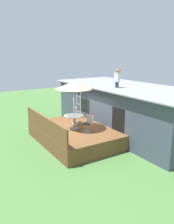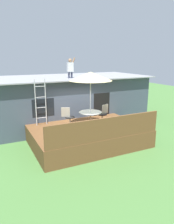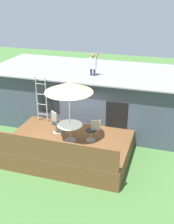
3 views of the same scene
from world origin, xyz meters
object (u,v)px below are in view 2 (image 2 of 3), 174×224
patio_table (90,115)px  step_ladder (41,102)px  patio_umbrella (91,76)px  person_figure (70,67)px  patio_chair_right (103,114)px  patio_chair_left (68,117)px

patio_table → step_ladder: bearing=143.8°
patio_umbrella → step_ladder: 2.67m
step_ladder → person_figure: (2.07, 1.36, 1.54)m
step_ladder → patio_chair_right: step_ladder is taller
step_ladder → person_figure: 2.92m
patio_table → patio_chair_right: bearing=20.4°
patio_table → person_figure: size_ratio=0.94×
patio_umbrella → person_figure: (0.16, 2.76, 0.30)m
patio_chair_right → step_ladder: bearing=-41.5°
step_ladder → patio_chair_right: bearing=-21.1°
person_figure → patio_umbrella: bearing=-93.3°
step_ladder → patio_umbrella: bearing=-36.2°
person_figure → patio_table: bearing=-93.3°
patio_chair_left → patio_chair_right: (1.73, -0.23, 0.00)m
patio_table → patio_umbrella: patio_umbrella is taller
patio_table → patio_chair_left: size_ratio=1.13×
patio_chair_left → patio_table: bearing=0.0°
patio_table → patio_chair_left: patio_chair_left is taller
patio_umbrella → step_ladder: bearing=143.8°
person_figure → patio_chair_left: (-1.02, -2.20, -2.19)m
patio_umbrella → person_figure: 2.78m
step_ladder → patio_table: bearing=-36.2°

